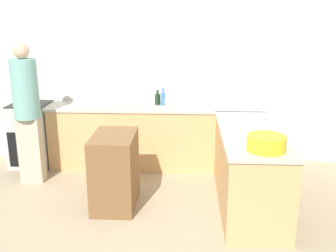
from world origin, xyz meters
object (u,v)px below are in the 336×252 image
object	(u,v)px
range_oven	(33,134)
island_table	(115,171)
water_bottle_blue	(163,98)
wine_bottle_dark	(158,99)
mixing_bowl	(266,143)
vinegar_bottle_clear	(167,103)
person_by_range	(27,108)

from	to	relation	value
range_oven	island_table	xyz separation A→B (m)	(1.45, -1.24, -0.03)
water_bottle_blue	island_table	bearing A→B (deg)	-110.42
range_oven	island_table	distance (m)	1.91
water_bottle_blue	wine_bottle_dark	world-z (taller)	water_bottle_blue
mixing_bowl	vinegar_bottle_clear	xyz separation A→B (m)	(-1.04, 1.65, 0.01)
water_bottle_blue	wine_bottle_dark	bearing A→B (deg)	152.00
water_bottle_blue	range_oven	bearing A→B (deg)	-178.64
mixing_bowl	vinegar_bottle_clear	size ratio (longest dim) A/B	1.87
range_oven	vinegar_bottle_clear	distance (m)	2.07
vinegar_bottle_clear	person_by_range	xyz separation A→B (m)	(-1.77, -0.45, 0.01)
vinegar_bottle_clear	water_bottle_blue	bearing A→B (deg)	108.23
island_table	mixing_bowl	distance (m)	1.77
wine_bottle_dark	water_bottle_blue	bearing A→B (deg)	-28.00
person_by_range	island_table	bearing A→B (deg)	-27.05
mixing_bowl	person_by_range	world-z (taller)	person_by_range
range_oven	water_bottle_blue	size ratio (longest dim) A/B	3.72
mixing_bowl	wine_bottle_dark	bearing A→B (deg)	121.99
vinegar_bottle_clear	island_table	bearing A→B (deg)	-116.92
range_oven	mixing_bowl	world-z (taller)	mixing_bowl
wine_bottle_dark	vinegar_bottle_clear	bearing A→B (deg)	-59.32
wine_bottle_dark	vinegar_bottle_clear	xyz separation A→B (m)	(0.15, -0.25, -0.00)
person_by_range	water_bottle_blue	bearing A→B (deg)	21.23
range_oven	island_table	size ratio (longest dim) A/B	1.07
wine_bottle_dark	vinegar_bottle_clear	world-z (taller)	wine_bottle_dark
mixing_bowl	water_bottle_blue	bearing A→B (deg)	120.79
range_oven	wine_bottle_dark	bearing A→B (deg)	2.74
island_table	person_by_range	world-z (taller)	person_by_range
range_oven	person_by_range	distance (m)	0.85
wine_bottle_dark	person_by_range	world-z (taller)	person_by_range
range_oven	vinegar_bottle_clear	xyz separation A→B (m)	(1.99, -0.16, 0.53)
range_oven	vinegar_bottle_clear	world-z (taller)	vinegar_bottle_clear
range_oven	water_bottle_blue	bearing A→B (deg)	1.36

